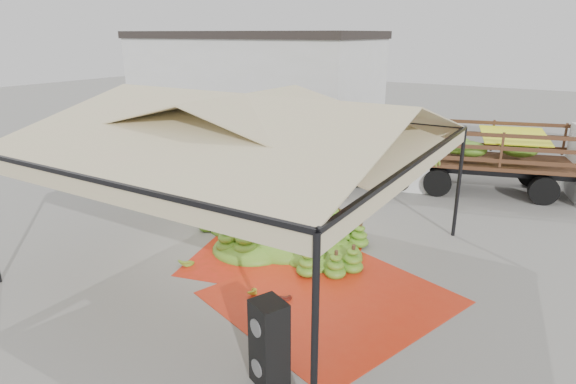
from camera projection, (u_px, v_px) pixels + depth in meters
The scene contains 17 objects.
ground at pixel (250, 256), 12.00m from camera, with size 90.00×90.00×0.00m, color slate.
canopy_tent at pixel (246, 125), 10.96m from camera, with size 8.10×8.10×4.00m.
building_white at pixel (251, 81), 27.44m from camera, with size 14.30×6.30×5.40m.
tarp_left at pixel (278, 253), 12.16m from camera, with size 3.94×3.75×0.01m, color red.
tarp_right at pixel (332, 297), 10.12m from camera, with size 4.09×4.29×0.01m, color red.
banana_heap at pixel (282, 222), 12.69m from camera, with size 5.09×4.18×1.09m, color #3E7718.
hand_yellow_a at pixel (249, 290), 10.24m from camera, with size 0.43×0.35×0.20m, color gold.
hand_yellow_b at pixel (255, 322), 9.09m from camera, with size 0.44×0.36×0.20m, color #B19823.
hand_red_a at pixel (285, 295), 10.06m from camera, with size 0.38×0.31×0.17m, color #501612.
hand_red_b at pixel (267, 318), 9.22m from camera, with size 0.41×0.33×0.19m, color #501612.
hand_green at pixel (186, 260), 11.55m from camera, with size 0.49×0.40×0.22m, color #5A801A.
hanging_bunches at pixel (341, 150), 11.53m from camera, with size 4.74×0.24×0.20m.
speaker_stack at pixel (269, 343), 7.46m from camera, with size 0.66×0.63×1.45m.
banana_leaves at pixel (222, 211), 15.04m from camera, with size 0.96×1.36×3.70m, color #206E1D, non-canonical shape.
vendor at pixel (344, 174), 16.06m from camera, with size 0.59×0.39×1.62m, color gray.
truck_left at pixel (352, 145), 17.90m from camera, with size 6.56×3.63×2.14m.
truck_right at pixel (532, 153), 16.20m from camera, with size 7.28×4.18×2.37m.
Camera 1 is at (6.52, -8.77, 5.30)m, focal length 30.00 mm.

